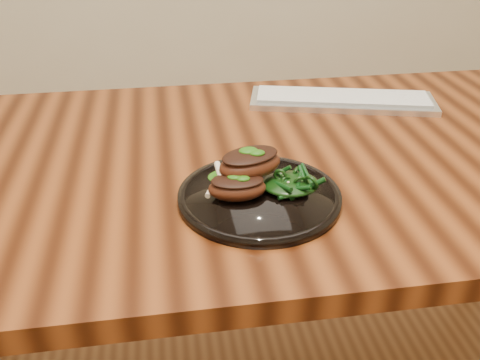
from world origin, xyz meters
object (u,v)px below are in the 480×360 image
plate (259,196)px  greens_heap (291,180)px  desk (282,189)px  keyboard (342,100)px  lamb_chop_front (237,187)px

plate → greens_heap: (0.05, 0.00, 0.02)m
desk → plate: size_ratio=6.08×
keyboard → plate: bearing=-124.7°
plate → lamb_chop_front: size_ratio=2.67×
plate → lamb_chop_front: bearing=-166.5°
greens_heap → keyboard: size_ratio=0.21×
greens_heap → lamb_chop_front: bearing=-171.2°
desk → greens_heap: 0.20m
lamb_chop_front → greens_heap: (0.09, 0.01, -0.00)m
lamb_chop_front → keyboard: bearing=52.3°
plate → keyboard: bearing=55.3°
lamb_chop_front → greens_heap: bearing=8.8°
keyboard → greens_heap: bearing=-119.5°
desk → greens_heap: size_ratio=17.14×
keyboard → desk: bearing=-130.4°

